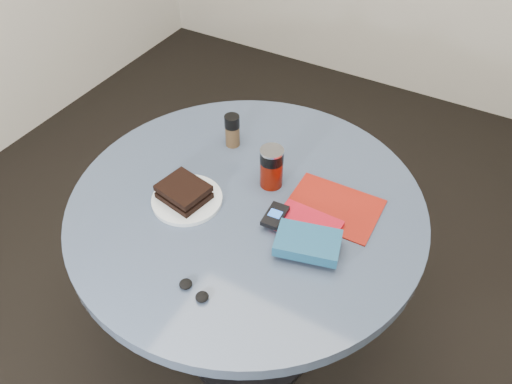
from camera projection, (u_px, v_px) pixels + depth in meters
The scene contains 11 objects.
ground at pixel (249, 338), 1.92m from camera, with size 4.00×4.00×0.00m, color black.
table at pixel (247, 239), 1.51m from camera, with size 1.00×1.00×0.75m.
plate at pixel (187, 199), 1.39m from camera, with size 0.20×0.20×0.01m, color white.
sandwich at pixel (184, 192), 1.37m from camera, with size 0.14×0.13×0.04m.
soda_can at pixel (272, 167), 1.40m from camera, with size 0.08×0.08×0.13m.
pepper_grinder at pixel (232, 130), 1.54m from camera, with size 0.06×0.06×0.11m.
magazine at pixel (333, 207), 1.37m from camera, with size 0.25×0.19×0.00m, color maroon.
red_book at pixel (307, 225), 1.32m from camera, with size 0.17×0.11×0.01m, color #A90D1F.
novel at pixel (308, 243), 1.24m from camera, with size 0.16×0.10×0.03m, color navy.
mp3_player at pixel (275, 216), 1.32m from camera, with size 0.05×0.09×0.02m.
headphones at pixel (194, 290), 1.17m from camera, with size 0.09×0.05×0.02m.
Camera 1 is at (0.51, -0.84, 1.74)m, focal length 35.00 mm.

